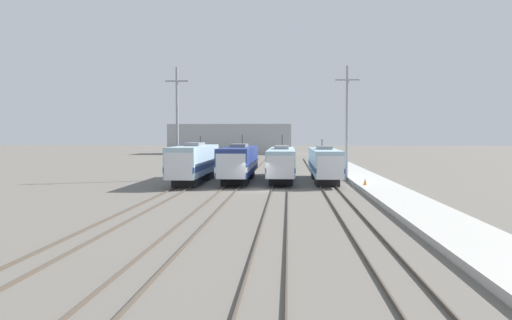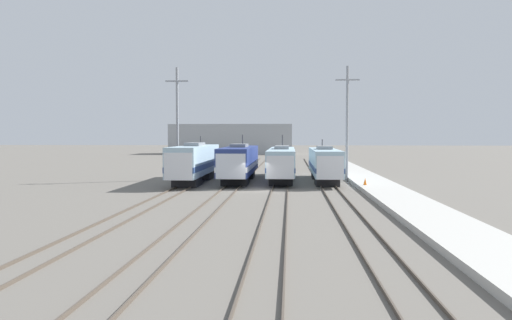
% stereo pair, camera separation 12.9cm
% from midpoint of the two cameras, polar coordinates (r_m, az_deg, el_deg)
% --- Properties ---
extents(ground_plane, '(400.00, 400.00, 0.00)m').
position_cam_midpoint_polar(ground_plane, '(46.29, -0.06, -3.46)').
color(ground_plane, '#666059').
extents(rail_pair_far_left, '(1.51, 120.00, 0.15)m').
position_cam_midpoint_polar(rail_pair_far_left, '(47.28, -8.56, -3.27)').
color(rail_pair_far_left, '#4C4238').
rests_on(rail_pair_far_left, ground_plane).
extents(rail_pair_center_left, '(1.51, 120.00, 0.15)m').
position_cam_midpoint_polar(rail_pair_center_left, '(46.50, -2.93, -3.35)').
color(rail_pair_center_left, '#4C4238').
rests_on(rail_pair_center_left, ground_plane).
extents(rail_pair_center_right, '(1.51, 120.00, 0.15)m').
position_cam_midpoint_polar(rail_pair_center_right, '(46.18, 2.83, -3.39)').
color(rail_pair_center_right, '#4C4238').
rests_on(rail_pair_center_right, ground_plane).
extents(rail_pair_far_right, '(1.51, 120.00, 0.15)m').
position_cam_midpoint_polar(rail_pair_far_right, '(46.33, 8.62, -3.40)').
color(rail_pair_far_right, '#4C4238').
rests_on(rail_pair_far_right, ground_plane).
extents(locomotive_far_left, '(2.91, 16.33, 4.99)m').
position_cam_midpoint_polar(locomotive_far_left, '(53.61, -7.04, -0.25)').
color(locomotive_far_left, '#232326').
rests_on(locomotive_far_left, ground_plane).
extents(locomotive_center_left, '(3.11, 16.61, 5.16)m').
position_cam_midpoint_polar(locomotive_center_left, '(54.57, -1.90, -0.25)').
color(locomotive_center_left, black).
rests_on(locomotive_center_left, ground_plane).
extents(locomotive_center_right, '(2.90, 18.82, 5.13)m').
position_cam_midpoint_polar(locomotive_center_right, '(55.85, 3.03, -0.30)').
color(locomotive_center_right, '#232326').
rests_on(locomotive_center_right, ground_plane).
extents(locomotive_far_right, '(2.79, 16.47, 4.60)m').
position_cam_midpoint_polar(locomotive_far_right, '(54.56, 7.91, -0.39)').
color(locomotive_far_right, '#232326').
rests_on(locomotive_far_right, ground_plane).
extents(catenary_tower_left, '(2.61, 0.30, 12.69)m').
position_cam_midpoint_polar(catenary_tower_left, '(57.15, -8.91, 4.34)').
color(catenary_tower_left, gray).
rests_on(catenary_tower_left, ground_plane).
extents(catenary_tower_right, '(2.61, 0.30, 12.69)m').
position_cam_midpoint_polar(catenary_tower_right, '(56.10, 10.44, 4.36)').
color(catenary_tower_right, gray).
rests_on(catenary_tower_right, ground_plane).
extents(platform, '(4.00, 120.00, 0.40)m').
position_cam_midpoint_polar(platform, '(46.94, 14.35, -3.22)').
color(platform, '#B7B5AD').
rests_on(platform, ground_plane).
extents(traffic_cone, '(0.32, 0.32, 0.66)m').
position_cam_midpoint_polar(traffic_cone, '(48.23, 12.44, -2.41)').
color(traffic_cone, orange).
rests_on(traffic_cone, platform).
extents(depot_building, '(32.44, 10.70, 7.96)m').
position_cam_midpoint_polar(depot_building, '(134.98, -2.76, 2.40)').
color(depot_building, '#9EA3A8').
rests_on(depot_building, ground_plane).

